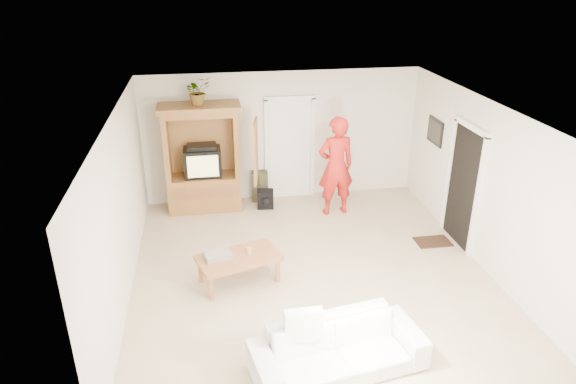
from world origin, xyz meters
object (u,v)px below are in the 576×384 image
man (336,166)px  coffee_table (239,259)px  armoire (204,165)px  sofa (338,349)px

man → coffee_table: size_ratio=1.43×
armoire → sofa: armoire is taller
armoire → man: 2.53m
sofa → coffee_table: 2.29m
armoire → man: size_ratio=1.08×
sofa → coffee_table: bearing=106.4°
armoire → coffee_table: 2.81m
armoire → sofa: 5.03m
armoire → coffee_table: bearing=-80.8°
armoire → coffee_table: size_ratio=1.55×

